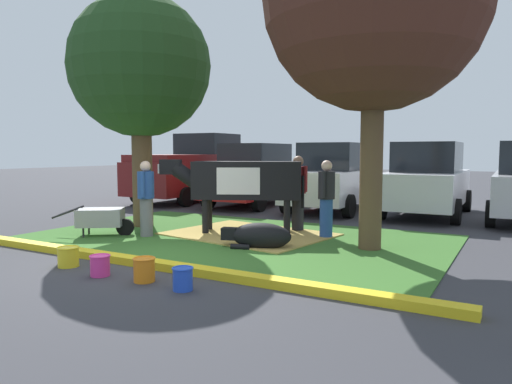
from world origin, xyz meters
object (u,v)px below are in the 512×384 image
Objects in this scene: shade_tree_right at (375,0)px; person_handler at (146,196)px; cow_holstein at (242,181)px; person_visitor_far at (326,197)px; wheelbarrow at (102,218)px; sedan_blue at (335,178)px; bucket_blue at (183,278)px; bucket_orange at (144,269)px; bucket_pink at (100,265)px; person_visitor_near at (298,191)px; sedan_red at (256,175)px; bucket_yellow at (68,256)px; calf_lying at (259,236)px; pickup_truck_maroon at (194,169)px; shade_tree_left at (140,68)px; hatchback_white at (427,180)px.

shade_tree_right is 5.73m from person_handler.
cow_holstein is 1.85× the size of person_visitor_far.
sedan_blue is (2.72, 6.55, 0.60)m from wheelbarrow.
bucket_orange is at bearing 175.11° from bucket_blue.
sedan_blue reaches higher than bucket_pink.
person_visitor_near is 0.38× the size of sedan_red.
shade_tree_right is at bearing 59.86° from bucket_orange.
person_handler is 2.69m from bucket_yellow.
bucket_blue is at bearing -82.39° from sedan_blue.
sedan_red and sedan_blue have the same top height.
calf_lying is 4.02× the size of bucket_orange.
person_visitor_near is 1.13× the size of wheelbarrow.
person_handler is 6.20m from sedan_red.
pickup_truck_maroon is at bearing 119.55° from bucket_pink.
bucket_orange is 10.86m from pickup_truck_maroon.
pickup_truck_maroon is (-2.61, 5.49, -2.57)m from shade_tree_left.
person_handler is 0.36× the size of sedan_blue.
cow_holstein is 9.82× the size of bucket_pink.
person_visitor_far is 4.70m from bucket_pink.
cow_holstein is 4.35m from bucket_blue.
person_visitor_far is (4.32, 0.67, -2.83)m from shade_tree_left.
shade_tree_right is 10.23m from pickup_truck_maroon.
cow_holstein is 1.26m from person_visitor_near.
wheelbarrow is at bearing -153.85° from person_visitor_far.
wheelbarrow is at bearing -68.17° from pickup_truck_maroon.
sedan_blue is (0.29, 8.80, 0.83)m from bucket_pink.
wheelbarrow is 7.44m from pickup_truck_maroon.
bucket_pink is 0.07× the size of hatchback_white.
wheelbarrow is 4.39× the size of bucket_yellow.
pickup_truck_maroon is (-5.18, 9.13, 0.96)m from bucket_pink.
person_visitor_far is (1.80, 0.32, -0.29)m from cow_holstein.
cow_holstein is 0.54× the size of pickup_truck_maroon.
sedan_red is at bearing 98.10° from person_handler.
bucket_yellow is 1.12× the size of bucket_pink.
bucket_orange is (0.80, -3.90, -0.97)m from cow_holstein.
bucket_blue is at bearing -66.06° from sedan_red.
person_visitor_near reaches higher than bucket_pink.
cow_holstein is 4.10m from bucket_orange.
sedan_blue and hatchback_white have the same top height.
person_visitor_far is 4.35m from bucket_blue.
bucket_blue is at bearing -99.22° from hatchback_white.
shade_tree_left is 3.58m from wheelbarrow.
bucket_yellow is 8.77m from sedan_blue.
cow_holstein is at bearing 90.69° from bucket_pink.
sedan_blue is (0.34, 4.82, -0.16)m from cow_holstein.
person_handler is at bearing 120.31° from bucket_pink.
person_handler is 5.25× the size of bucket_pink.
sedan_blue reaches higher than bucket_orange.
bucket_pink is (0.85, -0.14, -0.00)m from bucket_yellow.
shade_tree_right reaches higher than person_visitor_far.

